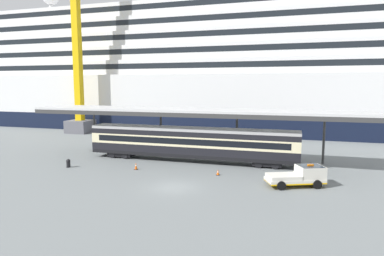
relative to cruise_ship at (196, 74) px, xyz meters
name	(u,v)px	position (x,y,z in m)	size (l,w,h in m)	color
ground_plane	(174,187)	(10.99, -45.18, -11.74)	(400.00, 400.00, 0.00)	slate
cruise_ship	(196,74)	(0.00, 0.00, 0.00)	(133.98, 27.44, 35.71)	black
platform_canopy	(191,111)	(9.35, -34.23, -5.66)	(40.78, 6.02, 6.32)	silver
train_carriage	(190,142)	(9.35, -34.64, -9.42)	(25.49, 2.81, 4.11)	black
service_truck	(300,175)	(21.97, -41.44, -10.75)	(5.57, 3.92, 2.02)	silver
traffic_cone_near	(218,172)	(13.94, -39.96, -11.45)	(0.36, 0.36, 0.60)	black
traffic_cone_mid	(136,166)	(4.83, -40.28, -11.35)	(0.36, 0.36, 0.78)	black
dockside_crane	(79,38)	(-18.15, -16.93, 6.26)	(13.30, 4.40, 55.81)	#595960
quay_bollard	(68,163)	(-2.90, -41.58, -11.22)	(0.48, 0.48, 0.96)	black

